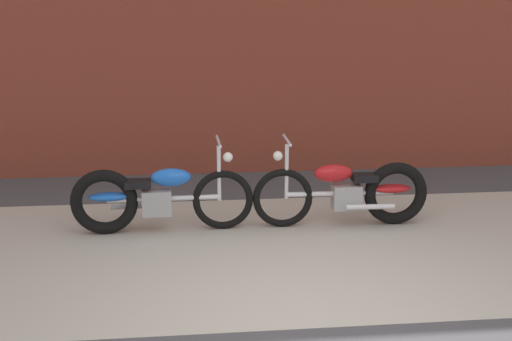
% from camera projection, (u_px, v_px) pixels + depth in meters
% --- Properties ---
extents(ground_plane, '(80.00, 80.00, 0.00)m').
position_uv_depth(ground_plane, '(310.00, 329.00, 4.89)').
color(ground_plane, '#47474C').
extents(sidewalk_slab, '(36.00, 3.50, 0.01)m').
position_uv_depth(sidewalk_slab, '(278.00, 247.00, 6.58)').
color(sidewalk_slab, '#B2ADA3').
rests_on(sidewalk_slab, ground).
extents(motorcycle_blue, '(2.01, 0.58, 1.03)m').
position_uv_depth(motorcycle_blue, '(150.00, 197.00, 6.95)').
color(motorcycle_blue, black).
rests_on(motorcycle_blue, ground).
extents(motorcycle_red, '(2.01, 0.58, 1.03)m').
position_uv_depth(motorcycle_red, '(353.00, 192.00, 7.18)').
color(motorcycle_red, black).
rests_on(motorcycle_red, ground).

